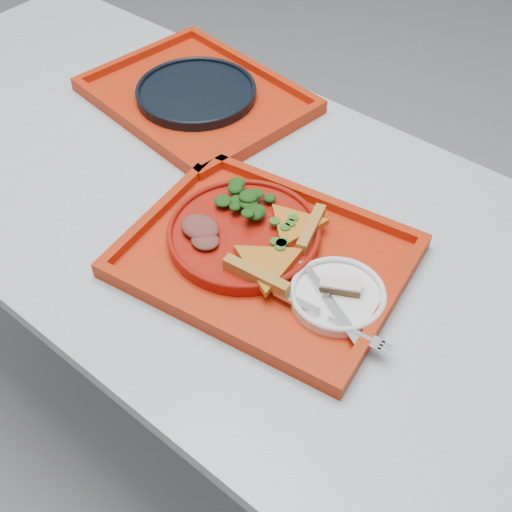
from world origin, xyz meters
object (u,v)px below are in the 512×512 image
Objects in this scene: dessert_bar at (340,286)px; tray_main at (265,259)px; navy_plate at (196,93)px; tray_far at (197,99)px; dinner_plate at (244,235)px.

tray_main is at bearing 155.38° from dessert_bar.
dessert_bar is (0.56, -0.27, 0.01)m from navy_plate.
tray_far is 6.59× the size of dessert_bar.
dinner_plate reaches higher than tray_far.
dessert_bar is at bearing -25.65° from navy_plate.
tray_far is at bearing 125.97° from dessert_bar.
tray_main and tray_far have the same top height.
tray_main is 0.50m from navy_plate.
dessert_bar reaches higher than tray_main.
navy_plate is 3.81× the size of dessert_bar.
navy_plate is at bearing 125.97° from dessert_bar.
tray_far is at bearing 0.00° from navy_plate.
dinner_plate is at bearing 151.44° from dessert_bar.
navy_plate is at bearing 0.00° from tray_far.
tray_far is 0.62m from dessert_bar.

